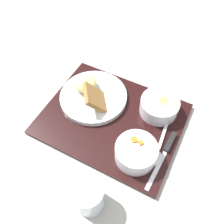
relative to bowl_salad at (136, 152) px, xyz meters
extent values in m
plane|color=#ADA89E|center=(0.13, -0.07, -0.05)|extent=(4.00, 4.00, 0.00)
cube|color=black|center=(0.13, -0.07, -0.04)|extent=(0.45, 0.37, 0.02)
cylinder|color=silver|center=(0.00, 0.00, 0.00)|extent=(0.11, 0.11, 0.05)
torus|color=silver|center=(0.00, 0.00, 0.02)|extent=(0.11, 0.11, 0.01)
cylinder|color=#A8D184|center=(-0.01, 0.01, 0.01)|extent=(0.05, 0.05, 0.02)
cylinder|color=#A8D184|center=(0.02, -0.01, 0.02)|extent=(0.05, 0.05, 0.02)
cylinder|color=#A8D184|center=(-0.01, 0.01, 0.02)|extent=(0.06, 0.06, 0.01)
cylinder|color=#A8D184|center=(0.00, 0.00, 0.01)|extent=(0.06, 0.06, 0.01)
cylinder|color=#A8D184|center=(-0.02, 0.00, 0.01)|extent=(0.05, 0.05, 0.02)
cylinder|color=#A8D184|center=(0.00, -0.01, 0.01)|extent=(0.06, 0.06, 0.02)
cube|color=orange|center=(0.02, -0.02, 0.02)|extent=(0.02, 0.02, 0.01)
cube|color=orange|center=(0.01, 0.00, 0.02)|extent=(0.02, 0.02, 0.01)
cube|color=orange|center=(0.00, -0.02, 0.02)|extent=(0.02, 0.02, 0.02)
cylinder|color=silver|center=(0.02, -0.17, -0.01)|extent=(0.12, 0.12, 0.05)
torus|color=silver|center=(0.02, -0.17, 0.02)|extent=(0.12, 0.12, 0.01)
cylinder|color=#B29342|center=(0.02, -0.17, 0.00)|extent=(0.10, 0.10, 0.04)
cube|color=#D1B75B|center=(0.01, -0.18, 0.01)|extent=(0.03, 0.03, 0.02)
cube|color=#D1B75B|center=(0.01, -0.18, 0.01)|extent=(0.03, 0.03, 0.02)
cylinder|color=silver|center=(0.22, -0.10, -0.02)|extent=(0.21, 0.21, 0.02)
ellipsoid|color=#E5CC7F|center=(0.25, -0.11, 0.01)|extent=(0.08, 0.07, 0.04)
cube|color=#A37038|center=(0.19, -0.08, 0.01)|extent=(0.10, 0.10, 0.07)
cube|color=silver|center=(-0.07, 0.00, -0.03)|extent=(0.02, 0.12, 0.00)
cube|color=black|center=(-0.06, -0.09, -0.02)|extent=(0.02, 0.07, 0.01)
ellipsoid|color=silver|center=(-0.05, -0.03, -0.03)|extent=(0.04, 0.05, 0.01)
cube|color=silver|center=(-0.03, -0.10, -0.03)|extent=(0.03, 0.11, 0.01)
cylinder|color=silver|center=(0.03, 0.16, 0.00)|extent=(0.08, 0.08, 0.10)
cylinder|color=silver|center=(0.03, 0.16, -0.02)|extent=(0.06, 0.06, 0.06)
camera|label=1|loc=(-0.10, 0.26, 0.58)|focal=38.00mm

